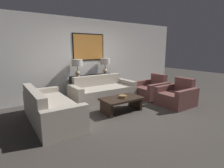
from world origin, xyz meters
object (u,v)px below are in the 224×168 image
at_px(table_lamp_left, 77,64).
at_px(decorative_bowl, 123,96).
at_px(coffee_table, 122,101).
at_px(armchair_near_camera, 177,97).
at_px(armchair_near_back_wall, 151,90).
at_px(couch_by_back_wall, 103,92).
at_px(table_lamp_right, 105,63).
at_px(console_table, 92,86).
at_px(couch_by_side, 50,109).

relative_size(table_lamp_left, decorative_bowl, 2.71).
xyz_separation_m(table_lamp_left, coffee_table, (0.45, -1.80, -0.87)).
bearing_deg(armchair_near_camera, armchair_near_back_wall, 90.00).
relative_size(couch_by_back_wall, armchair_near_back_wall, 2.17).
bearing_deg(armchair_near_camera, couch_by_back_wall, 134.26).
relative_size(table_lamp_left, coffee_table, 0.51).
xyz_separation_m(table_lamp_right, armchair_near_camera, (1.04, -2.30, -0.88)).
bearing_deg(armchair_near_back_wall, table_lamp_left, 148.30).
height_order(table_lamp_right, couch_by_back_wall, table_lamp_right).
xyz_separation_m(table_lamp_left, couch_by_back_wall, (0.53, -0.68, -0.87)).
relative_size(coffee_table, armchair_near_back_wall, 1.15).
height_order(console_table, couch_by_side, couch_by_side).
relative_size(table_lamp_right, armchair_near_camera, 0.59).
xyz_separation_m(table_lamp_left, table_lamp_right, (1.07, 0.00, 0.00)).
relative_size(table_lamp_left, table_lamp_right, 1.00).
bearing_deg(console_table, couch_by_back_wall, -90.00).
xyz_separation_m(coffee_table, armchair_near_camera, (1.66, -0.50, -0.01)).
bearing_deg(coffee_table, console_table, 87.29).
distance_m(table_lamp_left, couch_by_side, 2.09).
distance_m(table_lamp_right, armchair_near_camera, 2.67).
xyz_separation_m(coffee_table, armchair_near_back_wall, (1.66, 0.50, -0.01)).
bearing_deg(coffee_table, armchair_near_back_wall, 16.73).
xyz_separation_m(console_table, couch_by_side, (-1.84, -1.40, -0.09)).
relative_size(couch_by_side, armchair_near_camera, 2.17).
relative_size(couch_by_side, coffee_table, 1.88).
distance_m(console_table, armchair_near_back_wall, 2.05).
relative_size(couch_by_back_wall, armchair_near_camera, 2.17).
xyz_separation_m(couch_by_back_wall, coffee_table, (-0.09, -1.12, -0.01)).
bearing_deg(couch_by_back_wall, table_lamp_left, 127.97).
bearing_deg(console_table, table_lamp_right, -0.00).
relative_size(table_lamp_left, couch_by_side, 0.27).
bearing_deg(couch_by_back_wall, coffee_table, -94.37).
distance_m(couch_by_back_wall, couch_by_side, 1.97).
height_order(console_table, coffee_table, console_table).
xyz_separation_m(couch_by_back_wall, armchair_near_back_wall, (1.57, -0.62, -0.02)).
bearing_deg(couch_by_back_wall, armchair_near_back_wall, -21.43).
relative_size(table_lamp_right, couch_by_back_wall, 0.27).
bearing_deg(decorative_bowl, armchair_near_camera, -16.70).
bearing_deg(console_table, coffee_table, -92.71).
relative_size(decorative_bowl, armchair_near_camera, 0.22).
bearing_deg(console_table, table_lamp_left, -180.00).
height_order(console_table, armchair_near_back_wall, armchair_near_back_wall).
bearing_deg(table_lamp_right, console_table, 180.00).
distance_m(table_lamp_left, couch_by_back_wall, 1.23).
xyz_separation_m(couch_by_side, decorative_bowl, (1.78, -0.41, 0.13)).
relative_size(console_table, armchair_near_camera, 1.62).
height_order(coffee_table, armchair_near_camera, armchair_near_camera).
xyz_separation_m(armchair_near_back_wall, armchair_near_camera, (0.00, -1.00, 0.00)).
bearing_deg(coffee_table, decorative_bowl, -18.42).
distance_m(table_lamp_left, decorative_bowl, 2.01).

